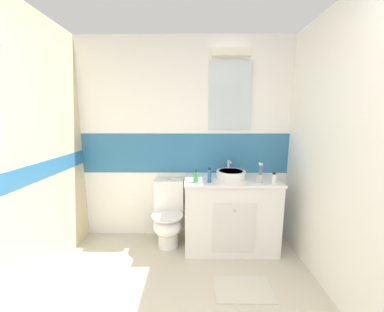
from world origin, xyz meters
TOP-DOWN VIEW (x-y plane):
  - wall_back_tiled at (0.01, 2.45)m, footprint 3.20×0.20m
  - wall_right_plain at (1.35, 1.20)m, footprint 0.10×3.48m
  - vanity_cabinet at (0.55, 2.13)m, footprint 1.07×0.56m
  - sink_basin at (0.54, 2.14)m, footprint 0.34×0.38m
  - toilet at (-0.20, 2.16)m, footprint 0.37×0.50m
  - toothbrush_cup at (0.83, 1.98)m, footprint 0.08×0.08m
  - soap_dispenser at (0.14, 1.96)m, footprint 0.06×0.06m
  - lotion_bottle_short at (0.98, 1.96)m, footprint 0.05×0.05m
  - deodorant_spray_can at (0.28, 1.97)m, footprint 0.04×0.04m
  - bath_mat at (0.56, 1.43)m, footprint 0.52×0.32m

SIDE VIEW (x-z plane):
  - bath_mat at x=0.56m, z-range 0.00..0.01m
  - toilet at x=-0.20m, z-range -0.03..0.77m
  - vanity_cabinet at x=0.55m, z-range 0.00..0.85m
  - sink_basin at x=0.54m, z-range 0.81..0.99m
  - lotion_bottle_short at x=0.98m, z-range 0.85..0.96m
  - soap_dispenser at x=0.14m, z-range 0.83..0.98m
  - toothbrush_cup at x=0.83m, z-range 0.80..1.02m
  - deodorant_spray_can at x=0.28m, z-range 0.85..1.01m
  - wall_right_plain at x=1.35m, z-range 0.00..2.50m
  - wall_back_tiled at x=0.01m, z-range 0.01..2.51m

